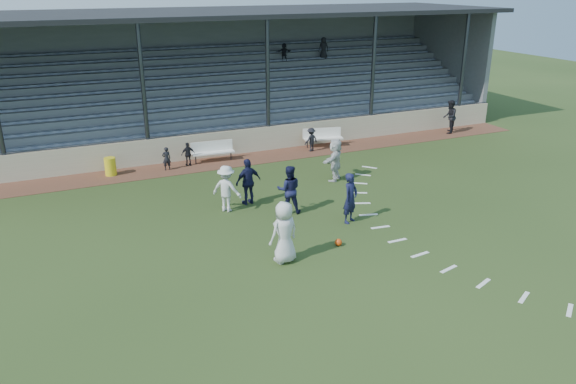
% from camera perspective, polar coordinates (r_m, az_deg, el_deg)
% --- Properties ---
extents(ground, '(90.00, 90.00, 0.00)m').
position_cam_1_polar(ground, '(17.61, 3.34, -6.60)').
color(ground, '#293D19').
rests_on(ground, ground).
extents(cinder_track, '(34.00, 2.00, 0.02)m').
position_cam_1_polar(cinder_track, '(26.66, -7.03, 2.98)').
color(cinder_track, brown).
rests_on(cinder_track, ground).
extents(retaining_wall, '(34.00, 0.18, 1.20)m').
position_cam_1_polar(retaining_wall, '(27.46, -7.74, 4.76)').
color(retaining_wall, beige).
rests_on(retaining_wall, ground).
extents(bench_left, '(2.02, 0.57, 0.95)m').
position_cam_1_polar(bench_left, '(26.76, -7.69, 4.31)').
color(bench_left, white).
rests_on(bench_left, cinder_track).
extents(bench_right, '(2.04, 0.90, 0.95)m').
position_cam_1_polar(bench_right, '(28.99, 3.53, 5.74)').
color(bench_right, white).
rests_on(bench_right, cinder_track).
extents(trash_bin, '(0.49, 0.49, 0.79)m').
position_cam_1_polar(trash_bin, '(25.82, -17.60, 2.49)').
color(trash_bin, yellow).
rests_on(trash_bin, cinder_track).
extents(football, '(0.23, 0.23, 0.23)m').
position_cam_1_polar(football, '(18.32, 5.15, -5.11)').
color(football, '#DD420D').
rests_on(football, ground).
extents(player_white_lead, '(1.06, 0.81, 1.94)m').
position_cam_1_polar(player_white_lead, '(16.91, -0.38, -4.12)').
color(player_white_lead, silver).
rests_on(player_white_lead, ground).
extents(player_navy_lead, '(0.79, 0.70, 1.82)m').
position_cam_1_polar(player_navy_lead, '(19.80, 6.36, -0.62)').
color(player_navy_lead, '#141739').
rests_on(player_navy_lead, ground).
extents(player_navy_mid, '(1.07, 0.95, 1.82)m').
position_cam_1_polar(player_navy_mid, '(20.48, 0.10, 0.25)').
color(player_navy_mid, '#141739').
rests_on(player_navy_mid, ground).
extents(player_white_wing, '(1.26, 1.26, 1.76)m').
position_cam_1_polar(player_white_wing, '(20.77, -6.27, 0.34)').
color(player_white_wing, silver).
rests_on(player_white_wing, ground).
extents(player_navy_wing, '(1.12, 0.62, 1.80)m').
position_cam_1_polar(player_navy_wing, '(21.36, -4.05, 1.06)').
color(player_navy_wing, '#141739').
rests_on(player_navy_wing, ground).
extents(player_white_back, '(1.62, 1.53, 1.82)m').
position_cam_1_polar(player_white_back, '(23.99, 4.81, 3.29)').
color(player_white_back, silver).
rests_on(player_white_back, ground).
extents(official, '(1.13, 1.13, 1.85)m').
position_cam_1_polar(official, '(32.71, 16.10, 7.36)').
color(official, black).
rests_on(official, cinder_track).
extents(sub_left_near, '(0.40, 0.27, 1.07)m').
position_cam_1_polar(sub_left_near, '(25.84, -12.24, 3.34)').
color(sub_left_near, black).
rests_on(sub_left_near, cinder_track).
extents(sub_left_far, '(0.65, 0.30, 1.09)m').
position_cam_1_polar(sub_left_far, '(26.28, -10.11, 3.82)').
color(sub_left_far, black).
rests_on(sub_left_far, cinder_track).
extents(sub_right, '(0.86, 0.63, 1.19)m').
position_cam_1_polar(sub_right, '(28.12, 2.37, 5.35)').
color(sub_right, black).
rests_on(sub_right, cinder_track).
extents(grandstand, '(34.60, 9.00, 6.61)m').
position_cam_1_polar(grandstand, '(31.53, -10.38, 9.69)').
color(grandstand, slate).
rests_on(grandstand, ground).
extents(penalty_arc, '(3.89, 14.63, 0.01)m').
position_cam_1_polar(penalty_arc, '(19.68, 14.10, -4.15)').
color(penalty_arc, white).
rests_on(penalty_arc, ground).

